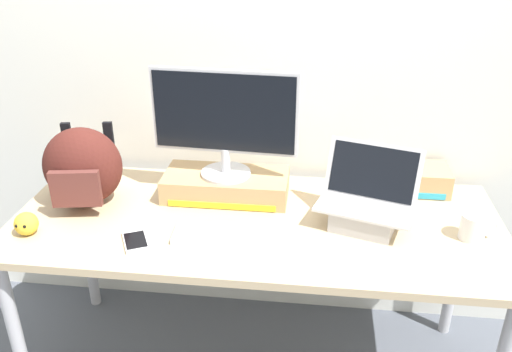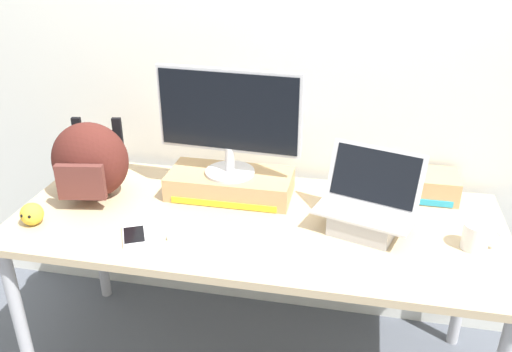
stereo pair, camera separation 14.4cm
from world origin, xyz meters
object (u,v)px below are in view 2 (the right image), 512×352
cell_phone (134,236)px  toner_box_yellow (230,184)px  open_laptop (367,213)px  toner_box_cyan (417,184)px  desktop_monitor (229,119)px  coffee_mug (476,236)px  plush_toy (32,214)px  messenger_backpack (90,161)px  external_keyboard (229,234)px

cell_phone → toner_box_yellow: bearing=30.2°
open_laptop → toner_box_cyan: bearing=74.7°
open_laptop → toner_box_cyan: 0.36m
toner_box_cyan → desktop_monitor: bearing=-168.6°
cell_phone → toner_box_cyan: 1.13m
coffee_mug → plush_toy: 1.58m
coffee_mug → toner_box_cyan: (-0.17, 0.36, 0.00)m
toner_box_yellow → desktop_monitor: desktop_monitor is taller
coffee_mug → cell_phone: coffee_mug is taller
plush_toy → toner_box_cyan: bearing=20.4°
messenger_backpack → toner_box_cyan: bearing=2.1°
coffee_mug → plush_toy: bearing=-174.3°
open_laptop → plush_toy: size_ratio=4.64×
open_laptop → coffee_mug: 0.38m
external_keyboard → desktop_monitor: bearing=101.1°
coffee_mug → plush_toy: (-1.58, -0.16, -0.01)m
toner_box_yellow → desktop_monitor: (-0.00, -0.00, 0.28)m
desktop_monitor → messenger_backpack: desktop_monitor is taller
desktop_monitor → open_laptop: size_ratio=1.46×
messenger_backpack → cell_phone: messenger_backpack is taller
plush_toy → external_keyboard: bearing=4.7°
cell_phone → external_keyboard: bearing=-13.7°
external_keyboard → messenger_backpack: bearing=160.3°
desktop_monitor → toner_box_cyan: (0.74, 0.15, -0.28)m
open_laptop → toner_box_cyan: (0.20, 0.31, -0.02)m
toner_box_yellow → open_laptop: size_ratio=1.27×
desktop_monitor → coffee_mug: (0.92, -0.21, -0.28)m
messenger_backpack → coffee_mug: messenger_backpack is taller
toner_box_yellow → coffee_mug: toner_box_yellow is taller
external_keyboard → coffee_mug: size_ratio=3.21×
external_keyboard → plush_toy: (-0.73, -0.06, 0.03)m
open_laptop → cell_phone: open_laptop is taller
toner_box_cyan → messenger_backpack: bearing=-168.3°
toner_box_yellow → desktop_monitor: size_ratio=0.87×
cell_phone → coffee_mug: bearing=-17.6°
toner_box_yellow → external_keyboard: size_ratio=1.18×
messenger_backpack → toner_box_cyan: size_ratio=1.05×
open_laptop → toner_box_cyan: size_ratio=1.22×
external_keyboard → coffee_mug: bearing=4.4°
cell_phone → plush_toy: (-0.40, 0.01, 0.04)m
toner_box_yellow → open_laptop: 0.57m
desktop_monitor → cell_phone: (-0.26, -0.38, -0.32)m
cell_phone → toner_box_cyan: (1.00, 0.53, 0.04)m
messenger_backpack → desktop_monitor: bearing=2.5°
cell_phone → plush_toy: size_ratio=1.85×
open_laptop → messenger_backpack: size_ratio=1.16×
external_keyboard → toner_box_cyan: 0.81m
plush_toy → toner_box_cyan: size_ratio=0.26×
desktop_monitor → coffee_mug: size_ratio=4.36×
external_keyboard → messenger_backpack: size_ratio=1.25×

